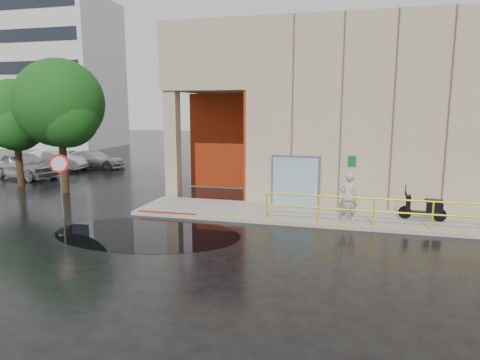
# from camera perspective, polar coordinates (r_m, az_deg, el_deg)

# --- Properties ---
(ground) EXTENTS (120.00, 120.00, 0.00)m
(ground) POSITION_cam_1_polar(r_m,az_deg,el_deg) (13.00, 3.05, -9.56)
(ground) COLOR black
(ground) RESTS_ON ground
(sidewalk) EXTENTS (20.00, 3.00, 0.15)m
(sidewalk) POSITION_cam_1_polar(r_m,az_deg,el_deg) (17.14, 19.45, -5.06)
(sidewalk) COLOR gray
(sidewalk) RESTS_ON ground
(building) EXTENTS (20.00, 10.17, 8.00)m
(building) POSITION_cam_1_polar(r_m,az_deg,el_deg) (23.17, 21.46, 8.89)
(building) COLOR tan
(building) RESTS_ON ground
(guardrail) EXTENTS (9.56, 0.06, 1.03)m
(guardrail) POSITION_cam_1_polar(r_m,az_deg,el_deg) (15.71, 20.88, -4.20)
(guardrail) COLOR yellow
(guardrail) RESTS_ON sidewalk
(distant_building) EXTENTS (12.00, 8.08, 15.00)m
(distant_building) POSITION_cam_1_polar(r_m,az_deg,el_deg) (50.35, -23.26, 12.68)
(distant_building) COLOR silver
(distant_building) RESTS_ON ground
(person) EXTENTS (0.70, 0.48, 1.85)m
(person) POSITION_cam_1_polar(r_m,az_deg,el_deg) (15.93, 14.23, -2.22)
(person) COLOR #AFB0B4
(person) RESTS_ON sidewalk
(scooter) EXTENTS (1.69, 0.69, 1.29)m
(scooter) POSITION_cam_1_polar(r_m,az_deg,el_deg) (17.13, 23.29, -2.52)
(scooter) COLOR black
(scooter) RESTS_ON sidewalk
(stop_sign) EXTENTS (0.55, 0.58, 2.52)m
(stop_sign) POSITION_cam_1_polar(r_m,az_deg,el_deg) (17.83, -22.88, 1.08)
(stop_sign) COLOR slate
(stop_sign) RESTS_ON ground
(red_curb) EXTENTS (2.40, 0.18, 0.18)m
(red_curb) POSITION_cam_1_polar(r_m,az_deg,el_deg) (17.15, -9.69, -4.57)
(red_curb) COLOR #9D1F11
(red_curb) RESTS_ON ground
(puddle) EXTENTS (6.71, 4.29, 0.01)m
(puddle) POSITION_cam_1_polar(r_m,az_deg,el_deg) (15.10, -12.35, -6.99)
(puddle) COLOR black
(puddle) RESTS_ON ground
(car_a) EXTENTS (4.97, 2.89, 1.59)m
(car_a) POSITION_cam_1_polar(r_m,az_deg,el_deg) (28.93, -26.77, 1.78)
(car_a) COLOR #B6B9BF
(car_a) RESTS_ON ground
(car_b) EXTENTS (4.41, 1.94, 1.41)m
(car_b) POSITION_cam_1_polar(r_m,az_deg,el_deg) (31.50, -23.58, 2.43)
(car_b) COLOR white
(car_b) RESTS_ON ground
(car_c) EXTENTS (4.36, 2.18, 1.21)m
(car_c) POSITION_cam_1_polar(r_m,az_deg,el_deg) (31.80, -18.81, 2.61)
(car_c) COLOR #B3B6BB
(car_c) RESTS_ON ground
(tree_near) EXTENTS (4.31, 4.31, 6.61)m
(tree_near) POSITION_cam_1_polar(r_m,az_deg,el_deg) (22.84, -22.72, 9.00)
(tree_near) COLOR #301F10
(tree_near) RESTS_ON ground
(tree_far) EXTENTS (3.77, 3.76, 5.74)m
(tree_far) POSITION_cam_1_polar(r_m,az_deg,el_deg) (25.79, -27.74, 7.36)
(tree_far) COLOR #301F10
(tree_far) RESTS_ON ground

